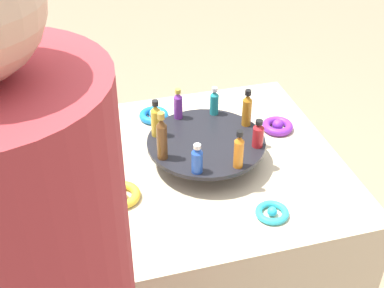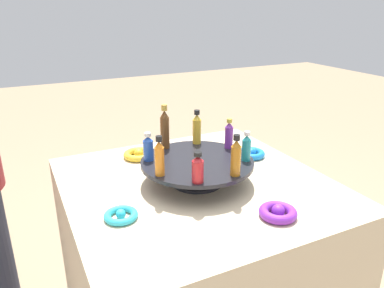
{
  "view_description": "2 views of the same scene",
  "coord_description": "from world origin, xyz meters",
  "px_view_note": "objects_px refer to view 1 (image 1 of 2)",
  "views": [
    {
      "loc": [
        -1.25,
        0.39,
        1.79
      ],
      "look_at": [
        -0.11,
        0.07,
        0.95
      ],
      "focal_mm": 50.0,
      "sensor_mm": 36.0,
      "label": 1
    },
    {
      "loc": [
        -0.49,
        -0.96,
        1.34
      ],
      "look_at": [
        -0.01,
        0.01,
        0.93
      ],
      "focal_mm": 35.0,
      "sensor_mm": 36.0,
      "label": 2
    }
  ],
  "objects_px": {
    "ribbon_bow_gold": "(121,195)",
    "ribbon_bow_teal": "(272,212)",
    "ribbon_bow_blue": "(154,115)",
    "bottle_red": "(258,134)",
    "bottle_gold": "(156,120)",
    "bottle_orange": "(239,150)",
    "display_stand": "(206,146)",
    "ribbon_bow_purple": "(278,126)",
    "bottle_teal": "(214,102)",
    "bottle_brown": "(162,138)",
    "bottle_purple": "(178,105)",
    "bottle_blue": "(197,159)",
    "bottle_amber": "(247,109)"
  },
  "relations": [
    {
      "from": "ribbon_bow_gold",
      "to": "ribbon_bow_teal",
      "type": "xyz_separation_m",
      "value": [
        -0.18,
        -0.38,
        -0.0
      ]
    },
    {
      "from": "ribbon_bow_teal",
      "to": "ribbon_bow_blue",
      "type": "relative_size",
      "value": 0.91
    },
    {
      "from": "ribbon_bow_teal",
      "to": "bottle_red",
      "type": "bearing_deg",
      "value": -9.15
    },
    {
      "from": "bottle_gold",
      "to": "bottle_orange",
      "type": "bearing_deg",
      "value": -138.73
    },
    {
      "from": "bottle_gold",
      "to": "display_stand",
      "type": "bearing_deg",
      "value": -116.23
    },
    {
      "from": "bottle_red",
      "to": "ribbon_bow_purple",
      "type": "distance_m",
      "value": 0.25
    },
    {
      "from": "ribbon_bow_blue",
      "to": "bottle_teal",
      "type": "bearing_deg",
      "value": -130.04
    },
    {
      "from": "bottle_brown",
      "to": "ribbon_bow_purple",
      "type": "distance_m",
      "value": 0.47
    },
    {
      "from": "display_stand",
      "to": "bottle_purple",
      "type": "height_order",
      "value": "bottle_purple"
    },
    {
      "from": "display_stand",
      "to": "ribbon_bow_gold",
      "type": "xyz_separation_m",
      "value": [
        -0.1,
        0.28,
        -0.04
      ]
    },
    {
      "from": "bottle_brown",
      "to": "ribbon_bow_teal",
      "type": "xyz_separation_m",
      "value": [
        -0.23,
        -0.25,
        -0.14
      ]
    },
    {
      "from": "bottle_blue",
      "to": "ribbon_bow_teal",
      "type": "height_order",
      "value": "bottle_blue"
    },
    {
      "from": "display_stand",
      "to": "bottle_orange",
      "type": "height_order",
      "value": "bottle_orange"
    },
    {
      "from": "display_stand",
      "to": "bottle_red",
      "type": "relative_size",
      "value": 4.01
    },
    {
      "from": "bottle_purple",
      "to": "ribbon_bow_purple",
      "type": "distance_m",
      "value": 0.35
    },
    {
      "from": "display_stand",
      "to": "bottle_blue",
      "type": "xyz_separation_m",
      "value": [
        -0.14,
        0.07,
        0.06
      ]
    },
    {
      "from": "ribbon_bow_gold",
      "to": "ribbon_bow_blue",
      "type": "height_order",
      "value": "same"
    },
    {
      "from": "bottle_purple",
      "to": "bottle_blue",
      "type": "xyz_separation_m",
      "value": [
        -0.28,
        0.02,
        -0.01
      ]
    },
    {
      "from": "display_stand",
      "to": "bottle_brown",
      "type": "height_order",
      "value": "bottle_brown"
    },
    {
      "from": "bottle_brown",
      "to": "ribbon_bow_blue",
      "type": "height_order",
      "value": "bottle_brown"
    },
    {
      "from": "ribbon_bow_teal",
      "to": "ribbon_bow_purple",
      "type": "xyz_separation_m",
      "value": [
        0.38,
        -0.18,
        0.0
      ]
    },
    {
      "from": "bottle_amber",
      "to": "bottle_red",
      "type": "bearing_deg",
      "value": 176.27
    },
    {
      "from": "ribbon_bow_purple",
      "to": "bottle_amber",
      "type": "bearing_deg",
      "value": 111.6
    },
    {
      "from": "bottle_purple",
      "to": "ribbon_bow_teal",
      "type": "bearing_deg",
      "value": -160.32
    },
    {
      "from": "bottle_amber",
      "to": "bottle_gold",
      "type": "relative_size",
      "value": 1.02
    },
    {
      "from": "bottle_red",
      "to": "bottle_teal",
      "type": "relative_size",
      "value": 0.93
    },
    {
      "from": "bottle_gold",
      "to": "bottle_amber",
      "type": "bearing_deg",
      "value": -93.73
    },
    {
      "from": "bottle_brown",
      "to": "bottle_purple",
      "type": "bearing_deg",
      "value": -26.23
    },
    {
      "from": "bottle_orange",
      "to": "bottle_amber",
      "type": "relative_size",
      "value": 0.97
    },
    {
      "from": "ribbon_bow_purple",
      "to": "ribbon_bow_gold",
      "type": "bearing_deg",
      "value": 110.15
    },
    {
      "from": "display_stand",
      "to": "bottle_teal",
      "type": "bearing_deg",
      "value": -26.23
    },
    {
      "from": "ribbon_bow_blue",
      "to": "bottle_orange",
      "type": "bearing_deg",
      "value": -160.32
    },
    {
      "from": "bottle_gold",
      "to": "ribbon_bow_purple",
      "type": "distance_m",
      "value": 0.43
    },
    {
      "from": "bottle_purple",
      "to": "ribbon_bow_teal",
      "type": "relative_size",
      "value": 1.13
    },
    {
      "from": "bottle_red",
      "to": "bottle_brown",
      "type": "relative_size",
      "value": 0.59
    },
    {
      "from": "bottle_gold",
      "to": "bottle_blue",
      "type": "bearing_deg",
      "value": -161.23
    },
    {
      "from": "bottle_red",
      "to": "ribbon_bow_purple",
      "type": "relative_size",
      "value": 0.86
    },
    {
      "from": "bottle_amber",
      "to": "ribbon_bow_purple",
      "type": "distance_m",
      "value": 0.19
    },
    {
      "from": "bottle_orange",
      "to": "bottle_red",
      "type": "relative_size",
      "value": 1.33
    },
    {
      "from": "bottle_teal",
      "to": "ribbon_bow_teal",
      "type": "distance_m",
      "value": 0.43
    },
    {
      "from": "bottle_red",
      "to": "bottle_blue",
      "type": "distance_m",
      "value": 0.22
    },
    {
      "from": "display_stand",
      "to": "bottle_teal",
      "type": "xyz_separation_m",
      "value": [
        0.14,
        -0.07,
        0.06
      ]
    },
    {
      "from": "bottle_blue",
      "to": "bottle_gold",
      "type": "bearing_deg",
      "value": 18.77
    },
    {
      "from": "bottle_orange",
      "to": "bottle_gold",
      "type": "xyz_separation_m",
      "value": [
        0.21,
        0.19,
        0.0
      ]
    },
    {
      "from": "bottle_red",
      "to": "bottle_purple",
      "type": "distance_m",
      "value": 0.28
    },
    {
      "from": "ribbon_bow_teal",
      "to": "ribbon_bow_blue",
      "type": "height_order",
      "value": "ribbon_bow_blue"
    },
    {
      "from": "ribbon_bow_teal",
      "to": "bottle_purple",
      "type": "bearing_deg",
      "value": 19.68
    },
    {
      "from": "display_stand",
      "to": "ribbon_bow_purple",
      "type": "distance_m",
      "value": 0.3
    },
    {
      "from": "ribbon_bow_purple",
      "to": "bottle_teal",
      "type": "bearing_deg",
      "value": 80.85
    },
    {
      "from": "display_stand",
      "to": "bottle_amber",
      "type": "xyz_separation_m",
      "value": [
        0.05,
        -0.14,
        0.08
      ]
    }
  ]
}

